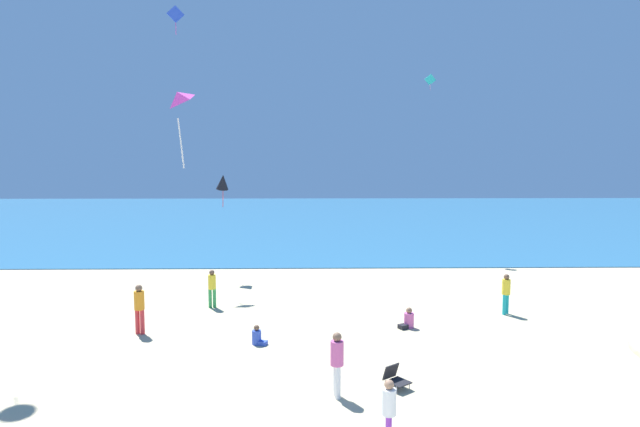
# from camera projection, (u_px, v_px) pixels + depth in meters

# --- Properties ---
(ground_plane) EXTENTS (120.00, 120.00, 0.00)m
(ground_plane) POSITION_uv_depth(u_px,v_px,m) (319.00, 334.00, 18.33)
(ground_plane) COLOR #C6B58C
(ocean_water) EXTENTS (120.00, 60.00, 0.05)m
(ocean_water) POSITION_uv_depth(u_px,v_px,m) (313.00, 216.00, 59.62)
(ocean_water) COLOR teal
(ocean_water) RESTS_ON ground_plane
(beach_chair_far_right) EXTENTS (0.78, 0.80, 0.60)m
(beach_chair_far_right) POSITION_uv_depth(u_px,v_px,m) (395.00, 377.00, 13.92)
(beach_chair_far_right) COLOR black
(beach_chair_far_right) RESTS_ON ground_plane
(person_1) EXTENTS (0.34, 0.34, 1.58)m
(person_1) POSITION_uv_depth(u_px,v_px,m) (212.00, 286.00, 21.64)
(person_1) COLOR green
(person_1) RESTS_ON ground_plane
(person_2) EXTENTS (0.43, 0.43, 1.75)m
(person_2) POSITION_uv_depth(u_px,v_px,m) (139.00, 306.00, 18.28)
(person_2) COLOR red
(person_2) RESTS_ON ground_plane
(person_3) EXTENTS (0.67, 0.56, 0.75)m
(person_3) POSITION_uv_depth(u_px,v_px,m) (408.00, 320.00, 19.01)
(person_3) COLOR #D8599E
(person_3) RESTS_ON ground_plane
(person_4) EXTENTS (0.34, 0.34, 1.49)m
(person_4) POSITION_uv_depth(u_px,v_px,m) (389.00, 409.00, 10.88)
(person_4) COLOR purple
(person_4) RESTS_ON ground_plane
(person_6) EXTENTS (0.58, 0.44, 0.65)m
(person_6) POSITION_uv_depth(u_px,v_px,m) (258.00, 337.00, 17.28)
(person_6) COLOR blue
(person_6) RESTS_ON ground_plane
(person_7) EXTENTS (0.39, 0.39, 1.69)m
(person_7) POSITION_uv_depth(u_px,v_px,m) (337.00, 360.00, 13.30)
(person_7) COLOR white
(person_7) RESTS_ON ground_plane
(person_8) EXTENTS (0.45, 0.45, 1.61)m
(person_8) POSITION_uv_depth(u_px,v_px,m) (506.00, 291.00, 20.67)
(person_8) COLOR #19ADB2
(person_8) RESTS_ON ground_plane
(kite_blue) EXTENTS (0.86, 0.36, 1.49)m
(kite_blue) POSITION_uv_depth(u_px,v_px,m) (176.00, 15.00, 27.18)
(kite_blue) COLOR blue
(kite_magenta) EXTENTS (0.74, 0.79, 1.62)m
(kite_magenta) POSITION_uv_depth(u_px,v_px,m) (177.00, 98.00, 10.48)
(kite_magenta) COLOR #DB3DA8
(kite_black) EXTENTS (0.94, 1.01, 1.75)m
(kite_black) POSITION_uv_depth(u_px,v_px,m) (223.00, 182.00, 27.04)
(kite_black) COLOR black
(kite_teal) EXTENTS (0.75, 0.33, 1.02)m
(kite_teal) POSITION_uv_depth(u_px,v_px,m) (430.00, 80.00, 33.82)
(kite_teal) COLOR #1EADAD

